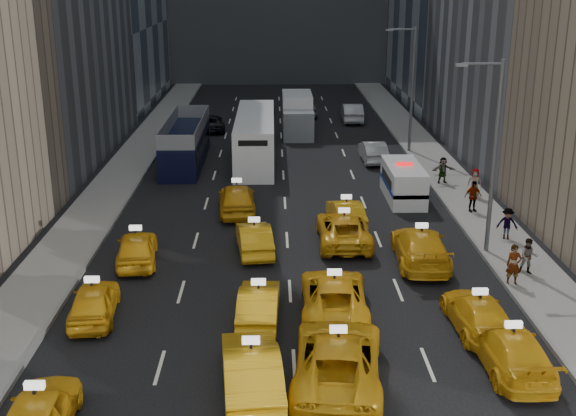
% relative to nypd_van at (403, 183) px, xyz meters
% --- Properties ---
extents(ground, '(160.00, 160.00, 0.00)m').
position_rel_nypd_van_xyz_m(ground, '(-6.86, -20.61, -0.99)').
color(ground, black).
rests_on(ground, ground).
extents(sidewalk_west, '(3.00, 90.00, 0.15)m').
position_rel_nypd_van_xyz_m(sidewalk_west, '(-17.36, 4.39, -0.91)').
color(sidewalk_west, gray).
rests_on(sidewalk_west, ground).
extents(sidewalk_east, '(3.00, 90.00, 0.15)m').
position_rel_nypd_van_xyz_m(sidewalk_east, '(3.64, 4.39, -0.91)').
color(sidewalk_east, gray).
rests_on(sidewalk_east, ground).
extents(curb_west, '(0.15, 90.00, 0.18)m').
position_rel_nypd_van_xyz_m(curb_west, '(-15.91, 4.39, -0.90)').
color(curb_west, slate).
rests_on(curb_west, ground).
extents(curb_east, '(0.15, 90.00, 0.18)m').
position_rel_nypd_van_xyz_m(curb_east, '(2.19, 4.39, -0.90)').
color(curb_east, slate).
rests_on(curb_east, ground).
extents(streetlight_near, '(2.15, 0.22, 9.00)m').
position_rel_nypd_van_xyz_m(streetlight_near, '(2.32, -8.61, 3.93)').
color(streetlight_near, '#595B60').
rests_on(streetlight_near, ground).
extents(streetlight_far, '(2.15, 0.22, 9.00)m').
position_rel_nypd_van_xyz_m(streetlight_far, '(2.32, 11.39, 3.93)').
color(streetlight_far, '#595B60').
rests_on(streetlight_far, ground).
extents(taxi_4, '(1.94, 4.45, 1.49)m').
position_rel_nypd_van_xyz_m(taxi_4, '(-14.15, -22.41, -0.24)').
color(taxi_4, orange).
rests_on(taxi_4, ground).
extents(taxi_5, '(2.20, 5.12, 1.64)m').
position_rel_nypd_van_xyz_m(taxi_5, '(-8.24, -20.25, -0.17)').
color(taxi_5, orange).
rests_on(taxi_5, ground).
extents(taxi_6, '(3.40, 6.22, 1.65)m').
position_rel_nypd_van_xyz_m(taxi_6, '(-5.50, -19.60, -0.16)').
color(taxi_6, orange).
rests_on(taxi_6, ground).
extents(taxi_7, '(2.04, 4.89, 1.41)m').
position_rel_nypd_van_xyz_m(taxi_7, '(0.28, -18.94, -0.28)').
color(taxi_7, orange).
rests_on(taxi_7, ground).
extents(taxi_8, '(1.99, 4.20, 1.39)m').
position_rel_nypd_van_xyz_m(taxi_8, '(-14.35, -14.95, -0.29)').
color(taxi_8, orange).
rests_on(taxi_8, ground).
extents(taxi_9, '(1.63, 4.27, 1.39)m').
position_rel_nypd_van_xyz_m(taxi_9, '(-8.10, -15.30, -0.29)').
color(taxi_9, orange).
rests_on(taxi_9, ground).
extents(taxi_10, '(2.70, 5.48, 1.49)m').
position_rel_nypd_van_xyz_m(taxi_10, '(-5.22, -14.69, -0.24)').
color(taxi_10, orange).
rests_on(taxi_10, ground).
extents(taxi_11, '(2.08, 4.71, 1.34)m').
position_rel_nypd_van_xyz_m(taxi_11, '(-0.06, -16.23, -0.31)').
color(taxi_11, orange).
rests_on(taxi_11, ground).
extents(taxi_12, '(2.22, 4.47, 1.46)m').
position_rel_nypd_van_xyz_m(taxi_12, '(-13.71, -9.43, -0.25)').
color(taxi_12, orange).
rests_on(taxi_12, ground).
extents(taxi_13, '(1.98, 4.41, 1.40)m').
position_rel_nypd_van_xyz_m(taxi_13, '(-8.43, -8.22, -0.28)').
color(taxi_13, orange).
rests_on(taxi_13, ground).
extents(taxi_14, '(2.49, 5.32, 1.47)m').
position_rel_nypd_van_xyz_m(taxi_14, '(-4.13, -7.15, -0.25)').
color(taxi_14, orange).
rests_on(taxi_14, ground).
extents(taxi_15, '(2.49, 5.59, 1.59)m').
position_rel_nypd_van_xyz_m(taxi_15, '(-0.90, -9.75, -0.19)').
color(taxi_15, orange).
rests_on(taxi_15, ground).
extents(taxi_16, '(2.26, 4.94, 1.64)m').
position_rel_nypd_van_xyz_m(taxi_16, '(-9.50, -2.36, -0.17)').
color(taxi_16, orange).
rests_on(taxi_16, ground).
extents(taxi_17, '(1.87, 4.23, 1.35)m').
position_rel_nypd_van_xyz_m(taxi_17, '(-3.76, -4.57, -0.31)').
color(taxi_17, orange).
rests_on(taxi_17, ground).
extents(nypd_van, '(2.18, 5.16, 2.18)m').
position_rel_nypd_van_xyz_m(nypd_van, '(0.00, 0.00, 0.00)').
color(nypd_van, silver).
rests_on(nypd_van, ground).
extents(double_decker, '(3.48, 10.75, 3.07)m').
position_rel_nypd_van_xyz_m(double_decker, '(-13.52, 8.64, 0.53)').
color(double_decker, black).
rests_on(double_decker, ground).
extents(city_bus, '(3.99, 12.63, 3.21)m').
position_rel_nypd_van_xyz_m(city_bus, '(-8.75, 9.36, 0.60)').
color(city_bus, white).
rests_on(city_bus, ground).
extents(box_truck, '(3.23, 7.18, 3.17)m').
position_rel_nypd_van_xyz_m(box_truck, '(-5.52, 18.05, 0.57)').
color(box_truck, white).
rests_on(box_truck, ground).
extents(misc_car_0, '(1.66, 4.45, 1.45)m').
position_rel_nypd_van_xyz_m(misc_car_0, '(-0.56, 8.78, -0.26)').
color(misc_car_0, '#A2A5A9').
rests_on(misc_car_0, ground).
extents(misc_car_1, '(2.83, 5.03, 1.33)m').
position_rel_nypd_van_xyz_m(misc_car_1, '(-12.75, 19.40, -0.32)').
color(misc_car_1, black).
rests_on(misc_car_1, ground).
extents(misc_car_2, '(2.06, 4.67, 1.33)m').
position_rel_nypd_van_xyz_m(misc_car_2, '(-4.47, 25.74, -0.32)').
color(misc_car_2, slate).
rests_on(misc_car_2, ground).
extents(misc_car_3, '(2.59, 5.11, 1.67)m').
position_rel_nypd_van_xyz_m(misc_car_3, '(-8.52, 24.33, -0.15)').
color(misc_car_3, black).
rests_on(misc_car_3, ground).
extents(misc_car_4, '(1.82, 4.92, 1.61)m').
position_rel_nypd_van_xyz_m(misc_car_4, '(-0.53, 23.00, -0.18)').
color(misc_car_4, '#A9AAB0').
rests_on(misc_car_4, ground).
extents(pedestrian_0, '(0.66, 0.46, 1.73)m').
position_rel_nypd_van_xyz_m(pedestrian_0, '(2.44, -12.43, 0.03)').
color(pedestrian_0, gray).
rests_on(pedestrian_0, sidewalk_east).
extents(pedestrian_1, '(0.85, 0.58, 1.60)m').
position_rel_nypd_van_xyz_m(pedestrian_1, '(3.42, -11.38, -0.04)').
color(pedestrian_1, gray).
rests_on(pedestrian_1, sidewalk_east).
extents(pedestrian_2, '(1.09, 0.66, 1.57)m').
position_rel_nypd_van_xyz_m(pedestrian_2, '(3.85, -7.09, -0.05)').
color(pedestrian_2, gray).
rests_on(pedestrian_2, sidewalk_east).
extents(pedestrian_3, '(1.10, 0.71, 1.73)m').
position_rel_nypd_van_xyz_m(pedestrian_3, '(3.30, -2.82, 0.03)').
color(pedestrian_3, gray).
rests_on(pedestrian_3, sidewalk_east).
extents(pedestrian_4, '(0.92, 0.69, 1.69)m').
position_rel_nypd_van_xyz_m(pedestrian_4, '(4.12, -0.11, 0.01)').
color(pedestrian_4, gray).
rests_on(pedestrian_4, sidewalk_east).
extents(pedestrian_5, '(1.55, 0.67, 1.62)m').
position_rel_nypd_van_xyz_m(pedestrian_5, '(2.94, 2.82, -0.03)').
color(pedestrian_5, gray).
rests_on(pedestrian_5, sidewalk_east).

